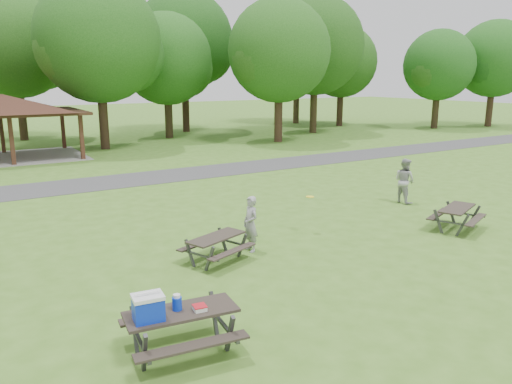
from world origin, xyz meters
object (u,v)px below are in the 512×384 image
Objects in this scene: picnic_table_middle at (216,242)px; frisbee_catcher at (404,181)px; picnic_table_near at (171,316)px; frisbee_thrower at (251,224)px.

frisbee_catcher reaches higher than picnic_table_middle.
frisbee_catcher reaches higher than picnic_table_near.
picnic_table_near is at bearing -126.82° from picnic_table_middle.
picnic_table_middle is at bearing 100.84° from frisbee_catcher.
picnic_table_near reaches higher than picnic_table_middle.
picnic_table_middle is 9.24m from frisbee_catcher.
picnic_table_near is 1.35× the size of frisbee_thrower.
frisbee_catcher is at bearing 25.06° from picnic_table_near.
picnic_table_near is 1.22× the size of frisbee_catcher.
frisbee_catcher is (9.05, 1.84, 0.33)m from picnic_table_middle.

